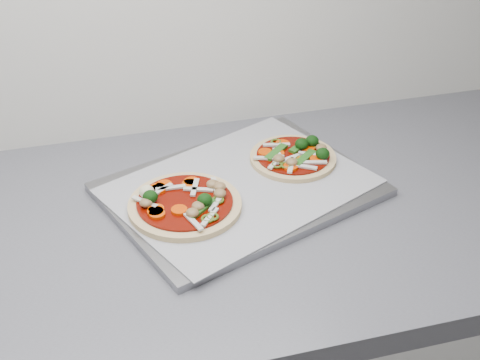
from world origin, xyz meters
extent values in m
cube|color=silver|center=(0.00, 1.30, 0.43)|extent=(3.60, 0.60, 0.86)
cube|color=gray|center=(-0.48, 1.35, 0.91)|extent=(0.50, 0.43, 0.01)
cube|color=#98989E|center=(-0.48, 1.35, 0.91)|extent=(0.48, 0.43, 0.00)
cylinder|color=tan|center=(-0.58, 1.32, 0.92)|extent=(0.23, 0.23, 0.01)
cylinder|color=#610A01|center=(-0.58, 1.32, 0.93)|extent=(0.20, 0.20, 0.00)
torus|color=#3F5415|center=(-0.55, 1.26, 0.93)|extent=(0.02, 0.02, 0.00)
cube|color=beige|center=(-0.61, 1.35, 0.93)|extent=(0.04, 0.03, 0.00)
cube|color=beige|center=(-0.53, 1.29, 0.93)|extent=(0.03, 0.04, 0.00)
cylinder|color=red|center=(-0.61, 1.36, 0.93)|extent=(0.03, 0.03, 0.00)
cube|color=beige|center=(-0.58, 1.26, 0.93)|extent=(0.02, 0.05, 0.00)
cylinder|color=red|center=(-0.56, 1.36, 0.93)|extent=(0.03, 0.03, 0.00)
cylinder|color=red|center=(-0.62, 1.30, 0.93)|extent=(0.04, 0.04, 0.00)
cylinder|color=red|center=(-0.62, 1.29, 0.93)|extent=(0.04, 0.04, 0.00)
ellipsoid|color=beige|center=(-0.63, 1.34, 0.94)|extent=(0.03, 0.03, 0.02)
cube|color=beige|center=(-0.52, 1.34, 0.93)|extent=(0.01, 0.05, 0.00)
cylinder|color=red|center=(-0.63, 1.30, 0.93)|extent=(0.03, 0.03, 0.00)
ellipsoid|color=olive|center=(-0.53, 1.34, 0.94)|extent=(0.03, 0.03, 0.01)
torus|color=#3F5415|center=(-0.55, 1.26, 0.93)|extent=(0.03, 0.03, 0.00)
cube|color=beige|center=(-0.55, 1.34, 0.93)|extent=(0.05, 0.02, 0.00)
cube|color=beige|center=(-0.59, 1.35, 0.93)|extent=(0.05, 0.01, 0.00)
cylinder|color=red|center=(-0.59, 1.29, 0.93)|extent=(0.03, 0.03, 0.00)
ellipsoid|color=olive|center=(-0.56, 1.29, 0.94)|extent=(0.03, 0.03, 0.01)
cylinder|color=red|center=(-0.56, 1.36, 0.93)|extent=(0.04, 0.04, 0.00)
cube|color=beige|center=(-0.55, 1.34, 0.93)|extent=(0.02, 0.05, 0.00)
ellipsoid|color=olive|center=(-0.52, 1.31, 0.94)|extent=(0.02, 0.02, 0.01)
cube|color=#255F1C|center=(-0.56, 1.29, 0.93)|extent=(0.05, 0.05, 0.00)
cylinder|color=red|center=(-0.61, 1.36, 0.93)|extent=(0.03, 0.03, 0.00)
ellipsoid|color=black|center=(-0.55, 1.30, 0.94)|extent=(0.03, 0.03, 0.02)
ellipsoid|color=olive|center=(-0.64, 1.32, 0.94)|extent=(0.02, 0.02, 0.01)
cylinder|color=red|center=(-0.60, 1.37, 0.93)|extent=(0.03, 0.03, 0.00)
ellipsoid|color=olive|center=(-0.57, 1.27, 0.94)|extent=(0.03, 0.03, 0.01)
cube|color=beige|center=(-0.64, 1.33, 0.93)|extent=(0.04, 0.04, 0.00)
torus|color=#3F5415|center=(-0.53, 1.30, 0.93)|extent=(0.02, 0.02, 0.00)
cube|color=beige|center=(-0.55, 1.26, 0.93)|extent=(0.04, 0.04, 0.00)
ellipsoid|color=olive|center=(-0.52, 1.33, 0.94)|extent=(0.02, 0.02, 0.01)
ellipsoid|color=black|center=(-0.63, 1.33, 0.94)|extent=(0.03, 0.03, 0.02)
cylinder|color=tan|center=(-0.37, 1.41, 0.92)|extent=(0.16, 0.16, 0.01)
cylinder|color=#610A01|center=(-0.37, 1.41, 0.93)|extent=(0.14, 0.14, 0.00)
cube|color=beige|center=(-0.38, 1.37, 0.93)|extent=(0.03, 0.05, 0.00)
ellipsoid|color=black|center=(-0.33, 1.43, 0.94)|extent=(0.03, 0.03, 0.02)
cube|color=#255F1C|center=(-0.34, 1.43, 0.93)|extent=(0.06, 0.04, 0.00)
cube|color=beige|center=(-0.40, 1.39, 0.93)|extent=(0.04, 0.04, 0.00)
cylinder|color=red|center=(-0.34, 1.42, 0.93)|extent=(0.04, 0.04, 0.00)
torus|color=#3F5415|center=(-0.39, 1.37, 0.93)|extent=(0.02, 0.02, 0.00)
ellipsoid|color=olive|center=(-0.38, 1.37, 0.93)|extent=(0.03, 0.03, 0.01)
cube|color=beige|center=(-0.42, 1.40, 0.93)|extent=(0.05, 0.02, 0.00)
torus|color=#3F5415|center=(-0.41, 1.38, 0.93)|extent=(0.02, 0.02, 0.00)
cube|color=beige|center=(-0.39, 1.44, 0.93)|extent=(0.05, 0.02, 0.00)
ellipsoid|color=olive|center=(-0.32, 1.41, 0.93)|extent=(0.03, 0.03, 0.01)
ellipsoid|color=black|center=(-0.35, 1.42, 0.94)|extent=(0.03, 0.03, 0.02)
cylinder|color=red|center=(-0.33, 1.38, 0.93)|extent=(0.03, 0.03, 0.00)
torus|color=#3F5415|center=(-0.32, 1.43, 0.93)|extent=(0.03, 0.03, 0.00)
cylinder|color=red|center=(-0.41, 1.42, 0.93)|extent=(0.04, 0.04, 0.00)
cylinder|color=red|center=(-0.39, 1.37, 0.93)|extent=(0.03, 0.03, 0.00)
cylinder|color=red|center=(-0.37, 1.39, 0.93)|extent=(0.03, 0.03, 0.00)
cube|color=#255F1C|center=(-0.35, 1.39, 0.93)|extent=(0.05, 0.05, 0.00)
cube|color=beige|center=(-0.34, 1.37, 0.93)|extent=(0.05, 0.02, 0.00)
cylinder|color=red|center=(-0.37, 1.44, 0.93)|extent=(0.03, 0.03, 0.00)
cube|color=#255F1C|center=(-0.40, 1.42, 0.93)|extent=(0.05, 0.05, 0.00)
torus|color=#3F5415|center=(-0.32, 1.42, 0.93)|extent=(0.03, 0.03, 0.00)
cube|color=beige|center=(-0.37, 1.36, 0.93)|extent=(0.05, 0.03, 0.00)
cube|color=beige|center=(-0.38, 1.39, 0.93)|extent=(0.05, 0.02, 0.00)
cylinder|color=red|center=(-0.39, 1.41, 0.93)|extent=(0.03, 0.03, 0.00)
cube|color=beige|center=(-0.34, 1.39, 0.93)|extent=(0.05, 0.03, 0.00)
ellipsoid|color=black|center=(-0.32, 1.38, 0.94)|extent=(0.03, 0.03, 0.02)
cube|color=beige|center=(-0.39, 1.41, 0.93)|extent=(0.01, 0.05, 0.00)
torus|color=#3F5415|center=(-0.38, 1.45, 0.93)|extent=(0.03, 0.03, 0.00)
ellipsoid|color=olive|center=(-0.40, 1.39, 0.93)|extent=(0.03, 0.03, 0.01)
torus|color=#3F5415|center=(-0.36, 1.39, 0.93)|extent=(0.03, 0.03, 0.00)
camera|label=1|loc=(-0.72, 0.47, 1.53)|focal=50.00mm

